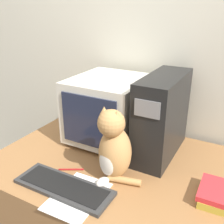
% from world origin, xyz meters
% --- Properties ---
extents(wall_back, '(7.00, 0.05, 2.50)m').
position_xyz_m(wall_back, '(0.00, 1.01, 1.25)').
color(wall_back, beige).
rests_on(wall_back, ground_plane).
extents(desk, '(1.33, 0.94, 0.78)m').
position_xyz_m(desk, '(0.00, 0.47, 0.39)').
color(desk, olive).
rests_on(desk, ground_plane).
extents(crt_monitor, '(0.43, 0.47, 0.40)m').
position_xyz_m(crt_monitor, '(-0.16, 0.68, 0.99)').
color(crt_monitor, beige).
rests_on(crt_monitor, desk).
extents(computer_tower, '(0.18, 0.48, 0.46)m').
position_xyz_m(computer_tower, '(0.18, 0.68, 1.01)').
color(computer_tower, black).
rests_on(computer_tower, desk).
extents(keyboard, '(0.48, 0.17, 0.02)m').
position_xyz_m(keyboard, '(-0.11, 0.15, 0.79)').
color(keyboard, '#2D2D2D').
rests_on(keyboard, desk).
extents(cat, '(0.24, 0.23, 0.38)m').
position_xyz_m(cat, '(0.06, 0.34, 0.95)').
color(cat, '#B7844C').
rests_on(cat, desk).
extents(book_stack, '(0.13, 0.20, 0.06)m').
position_xyz_m(book_stack, '(0.52, 0.41, 0.81)').
color(book_stack, gold).
rests_on(book_stack, desk).
extents(pen, '(0.12, 0.07, 0.01)m').
position_xyz_m(pen, '(-0.17, 0.29, 0.78)').
color(pen, maroon).
rests_on(pen, desk).
extents(paper_sheet, '(0.22, 0.30, 0.00)m').
position_xyz_m(paper_sheet, '(-0.02, 0.14, 0.78)').
color(paper_sheet, white).
rests_on(paper_sheet, desk).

